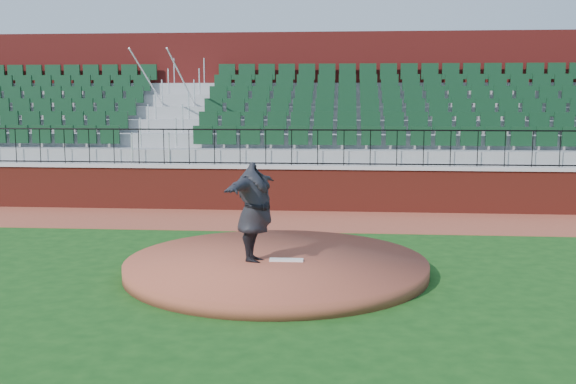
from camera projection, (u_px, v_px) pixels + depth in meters
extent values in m
plane|color=#144112|center=(281.00, 273.00, 12.48)|extent=(90.00, 90.00, 0.00)
cube|color=brown|center=(301.00, 220.00, 17.80)|extent=(34.00, 3.20, 0.01)
cube|color=maroon|center=(304.00, 190.00, 19.30)|extent=(34.00, 0.35, 1.20)
cube|color=#B7B7B7|center=(305.00, 167.00, 19.21)|extent=(34.00, 0.45, 0.10)
cube|color=maroon|center=(314.00, 110.00, 24.45)|extent=(34.00, 0.50, 5.50)
cylinder|color=brown|center=(276.00, 266.00, 12.49)|extent=(5.55, 5.55, 0.25)
cube|color=white|center=(286.00, 260.00, 12.35)|extent=(0.62, 0.16, 0.04)
imported|color=black|center=(255.00, 212.00, 12.22)|extent=(1.04, 2.31, 1.82)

